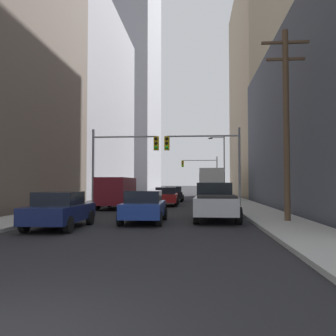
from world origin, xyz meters
TOP-DOWN VIEW (x-y plane):
  - sidewalk_left at (-6.30, 50.00)m, footprint 2.70×160.00m
  - sidewalk_right at (6.30, 50.00)m, footprint 2.70×160.00m
  - city_bus at (4.01, 38.00)m, footprint 2.73×11.55m
  - pickup_truck_silver at (3.32, 14.34)m, footprint 2.20×5.47m
  - cargo_van_maroon at (-3.45, 21.69)m, footprint 2.16×5.22m
  - sedan_navy at (-3.28, 10.46)m, footprint 1.95×4.22m
  - sedan_blue at (-0.11, 12.86)m, footprint 1.95×4.25m
  - sedan_red at (-0.13, 25.29)m, footprint 1.95×4.24m
  - sedan_black at (0.06, 31.92)m, footprint 1.95×4.26m
  - traffic_signal_near_left at (-3.30, 22.70)m, footprint 5.17×0.44m
  - traffic_signal_near_right at (3.06, 22.70)m, footprint 5.69×0.44m
  - traffic_signal_far_right at (3.07, 51.97)m, footprint 5.67×0.44m
  - utility_pole_right at (6.57, 12.97)m, footprint 2.20×0.28m
  - street_lamp_right at (5.36, 38.57)m, footprint 1.99×0.32m
  - building_left_mid_office at (-19.61, 44.67)m, footprint 21.36×29.28m
  - building_left_far_tower at (-16.98, 88.06)m, footprint 17.07×29.87m
  - building_right_mid_block at (15.90, 46.62)m, footprint 15.52×23.47m

SIDE VIEW (x-z plane):
  - sidewalk_left at x=-6.30m, z-range 0.00..0.15m
  - sidewalk_right at x=6.30m, z-range 0.00..0.15m
  - sedan_navy at x=-3.28m, z-range 0.01..1.53m
  - sedan_blue at x=-0.11m, z-range 0.01..1.53m
  - sedan_red at x=-0.13m, z-range 0.01..1.53m
  - sedan_black at x=0.06m, z-range 0.01..1.53m
  - pickup_truck_silver at x=3.32m, z-range -0.02..1.88m
  - cargo_van_maroon at x=-3.45m, z-range 0.16..2.42m
  - city_bus at x=4.01m, z-range 0.23..3.63m
  - traffic_signal_near_left at x=-3.30m, z-range 1.11..7.11m
  - traffic_signal_far_right at x=3.07m, z-range 1.13..7.13m
  - traffic_signal_near_right at x=3.06m, z-range 1.13..7.13m
  - street_lamp_right at x=5.36m, z-range 0.74..8.24m
  - utility_pole_right at x=6.57m, z-range 0.27..9.38m
  - building_left_mid_office at x=-19.61m, z-range 0.00..26.41m
  - building_right_mid_block at x=15.90m, z-range 0.00..29.89m
  - building_left_far_tower at x=-16.98m, z-range 0.00..71.00m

